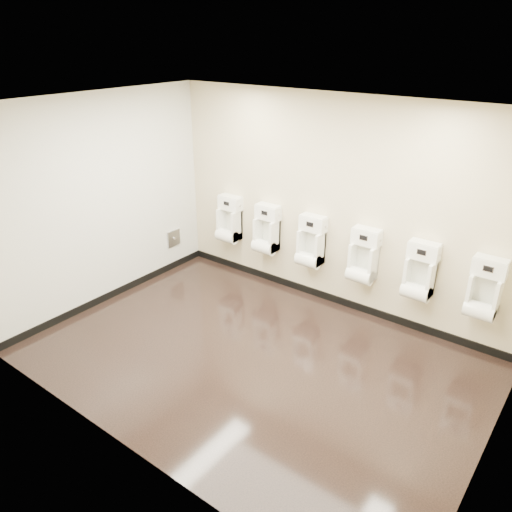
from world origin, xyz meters
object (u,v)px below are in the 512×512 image
at_px(access_panel, 174,238).
at_px(urinal_2, 311,245).
at_px(urinal_4, 419,275).
at_px(urinal_0, 229,223).
at_px(urinal_3, 363,260).
at_px(urinal_1, 266,233).
at_px(urinal_5, 484,293).

bearing_deg(access_panel, urinal_2, 10.87).
bearing_deg(urinal_4, urinal_0, 180.00).
height_order(urinal_0, urinal_3, same).
bearing_deg(urinal_0, urinal_4, 0.00).
bearing_deg(urinal_1, urinal_2, 0.00).
distance_m(urinal_0, urinal_2, 1.44).
bearing_deg(urinal_5, urinal_1, 180.00).
xyz_separation_m(urinal_3, urinal_5, (1.46, 0.00, 0.00)).
distance_m(access_panel, urinal_5, 4.49).
bearing_deg(urinal_1, urinal_3, 0.00).
distance_m(urinal_0, urinal_5, 3.68).
relative_size(urinal_0, urinal_5, 1.00).
bearing_deg(access_panel, urinal_3, 8.10).
height_order(urinal_0, urinal_4, same).
distance_m(urinal_0, urinal_4, 2.95).
distance_m(urinal_4, urinal_5, 0.73).
bearing_deg(urinal_3, urinal_0, 180.00).
relative_size(access_panel, urinal_5, 0.36).
bearing_deg(urinal_1, urinal_5, 0.00).
xyz_separation_m(access_panel, urinal_4, (3.73, 0.43, 0.31)).
height_order(urinal_2, urinal_5, same).
bearing_deg(urinal_1, urinal_0, 180.00).
distance_m(access_panel, urinal_3, 3.04).
bearing_deg(urinal_2, urinal_5, 0.00).
relative_size(urinal_1, urinal_2, 1.00).
xyz_separation_m(urinal_1, urinal_2, (0.74, 0.00, 0.00)).
relative_size(urinal_1, urinal_3, 1.00).
distance_m(access_panel, urinal_0, 0.94).
xyz_separation_m(access_panel, urinal_1, (1.48, 0.43, 0.31)).
bearing_deg(access_panel, urinal_1, 16.10).
distance_m(access_panel, urinal_4, 3.77).
distance_m(urinal_2, urinal_3, 0.77).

